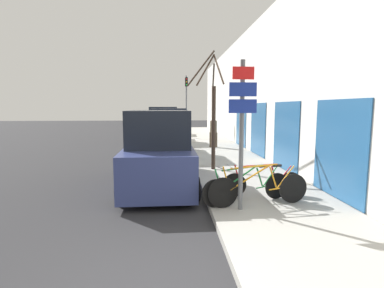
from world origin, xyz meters
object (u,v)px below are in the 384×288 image
(signpost, at_px, (242,127))
(bicycle_1, at_px, (247,187))
(bicycle_0, at_px, (259,188))
(parked_car_2, at_px, (164,127))
(bicycle_2, at_px, (263,182))
(street_tree, at_px, (213,115))
(parked_car_0, at_px, (159,153))
(parked_car_3, at_px, (166,124))
(traffic_light, at_px, (186,98))
(pedestrian_near, at_px, (213,130))
(parked_car_1, at_px, (168,135))

(signpost, height_order, bicycle_1, signpost)
(bicycle_0, relative_size, parked_car_2, 0.52)
(bicycle_2, bearing_deg, street_tree, 12.27)
(signpost, distance_m, bicycle_2, 1.92)
(street_tree, bearing_deg, parked_car_0, -135.19)
(parked_car_3, xyz_separation_m, street_tree, (1.90, -14.64, 1.17))
(bicycle_0, distance_m, street_tree, 4.44)
(parked_car_3, distance_m, traffic_light, 4.26)
(pedestrian_near, height_order, street_tree, street_tree)
(parked_car_0, xyz_separation_m, street_tree, (1.84, 1.83, 1.09))
(parked_car_3, relative_size, traffic_light, 0.98)
(parked_car_0, bearing_deg, parked_car_2, 90.17)
(parked_car_0, relative_size, street_tree, 1.10)
(parked_car_3, bearing_deg, street_tree, -79.44)
(bicycle_1, bearing_deg, bicycle_2, -64.14)
(bicycle_1, relative_size, street_tree, 0.53)
(bicycle_2, bearing_deg, signpost, 138.82)
(parked_car_2, height_order, traffic_light, traffic_light)
(parked_car_0, distance_m, parked_car_3, 16.47)
(parked_car_0, xyz_separation_m, parked_car_3, (-0.05, 16.47, -0.08))
(street_tree, bearing_deg, bicycle_0, -83.14)
(parked_car_1, bearing_deg, traffic_light, 77.52)
(signpost, relative_size, street_tree, 0.77)
(parked_car_2, relative_size, pedestrian_near, 2.70)
(bicycle_1, bearing_deg, signpost, 130.99)
(signpost, relative_size, parked_car_1, 0.71)
(parked_car_3, bearing_deg, parked_car_1, -85.50)
(parked_car_2, height_order, pedestrian_near, parked_car_2)
(bicycle_1, distance_m, parked_car_1, 7.79)
(parked_car_1, bearing_deg, parked_car_2, 90.58)
(bicycle_0, distance_m, traffic_light, 15.62)
(parked_car_0, relative_size, parked_car_1, 1.03)
(parked_car_0, distance_m, parked_car_2, 10.78)
(bicycle_2, distance_m, street_tree, 3.86)
(signpost, height_order, parked_car_3, signpost)
(signpost, xyz_separation_m, pedestrian_near, (0.88, 10.31, -0.83))
(bicycle_1, bearing_deg, parked_car_1, -3.57)
(bicycle_1, height_order, traffic_light, traffic_light)
(pedestrian_near, xyz_separation_m, street_tree, (-0.89, -5.95, 0.97))
(street_tree, bearing_deg, bicycle_2, -76.63)
(bicycle_0, xyz_separation_m, bicycle_2, (0.32, 0.71, -0.05))
(signpost, distance_m, traffic_light, 15.67)
(parked_car_2, bearing_deg, street_tree, -77.74)
(parked_car_2, xyz_separation_m, pedestrian_near, (2.85, -3.00, 0.05))
(bicycle_0, xyz_separation_m, street_tree, (-0.50, 4.13, 1.56))
(bicycle_0, xyz_separation_m, parked_car_3, (-2.39, 18.77, 0.39))
(bicycle_2, height_order, traffic_light, traffic_light)
(bicycle_1, xyz_separation_m, traffic_light, (-0.62, 15.20, 2.50))
(parked_car_0, bearing_deg, bicycle_2, -31.29)
(bicycle_1, relative_size, parked_car_0, 0.48)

